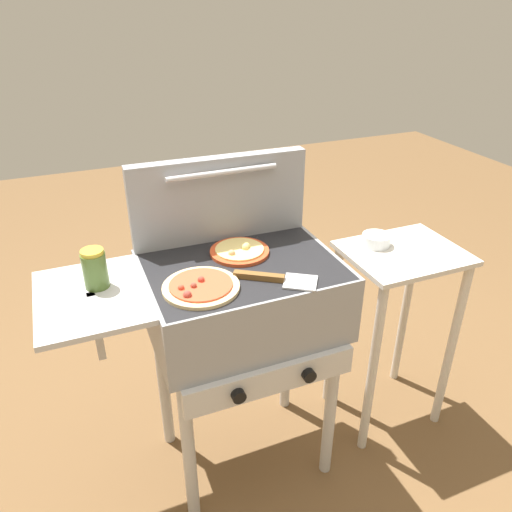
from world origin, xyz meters
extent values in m
plane|color=brown|center=(0.00, 0.00, 0.00)|extent=(8.00, 8.00, 0.00)
cube|color=gray|center=(0.00, 0.00, 0.78)|extent=(0.64, 0.48, 0.24)
cube|color=black|center=(0.00, 0.00, 0.90)|extent=(0.61, 0.46, 0.01)
cube|color=#BCBCBC|center=(-0.48, 0.00, 0.89)|extent=(0.32, 0.41, 0.02)
cube|color=#BCBCBC|center=(-0.48, 0.00, 0.78)|extent=(0.02, 0.02, 0.24)
cube|color=#BCBCBC|center=(0.00, -0.25, 0.61)|extent=(0.58, 0.02, 0.10)
cylinder|color=black|center=(-0.12, -0.28, 0.61)|extent=(0.04, 0.02, 0.04)
cylinder|color=black|center=(0.12, -0.28, 0.61)|extent=(0.04, 0.02, 0.04)
cylinder|color=#BCBCBC|center=(-0.27, -0.19, 0.33)|extent=(0.04, 0.04, 0.66)
cylinder|color=#BCBCBC|center=(0.27, -0.19, 0.33)|extent=(0.04, 0.04, 0.66)
cylinder|color=#BCBCBC|center=(-0.27, 0.19, 0.33)|extent=(0.04, 0.04, 0.66)
cylinder|color=#BCBCBC|center=(0.27, 0.19, 0.33)|extent=(0.04, 0.04, 0.66)
cube|color=gray|center=(0.00, 0.21, 1.05)|extent=(0.63, 0.07, 0.30)
cylinder|color=#B7B7BC|center=(0.00, 0.17, 1.16)|extent=(0.38, 0.02, 0.02)
cylinder|color=#C64723|center=(0.02, 0.07, 0.91)|extent=(0.20, 0.20, 0.01)
cylinder|color=#EDD17A|center=(0.02, 0.07, 0.92)|extent=(0.17, 0.17, 0.01)
sphere|color=#D3CB73|center=(0.04, 0.07, 0.92)|extent=(0.03, 0.03, 0.03)
sphere|color=tan|center=(-0.02, 0.05, 0.92)|extent=(0.02, 0.02, 0.02)
sphere|color=#DDB96D|center=(0.04, 0.07, 0.92)|extent=(0.02, 0.02, 0.02)
cylinder|color=beige|center=(-0.17, -0.10, 0.91)|extent=(0.23, 0.23, 0.01)
cylinder|color=#D14C2D|center=(-0.17, -0.10, 0.92)|extent=(0.19, 0.19, 0.01)
sphere|color=#BC3B2D|center=(-0.16, -0.08, 0.92)|extent=(0.02, 0.02, 0.02)
sphere|color=#9E4232|center=(-0.19, -0.10, 0.92)|extent=(0.02, 0.02, 0.02)
sphere|color=#C2482F|center=(-0.23, -0.10, 0.92)|extent=(0.02, 0.02, 0.02)
sphere|color=#A93E32|center=(-0.22, -0.14, 0.92)|extent=(0.02, 0.02, 0.02)
cylinder|color=#4C6B2D|center=(-0.45, 0.04, 0.96)|extent=(0.07, 0.07, 0.11)
cylinder|color=gold|center=(-0.45, 0.04, 1.02)|extent=(0.07, 0.07, 0.01)
cube|color=#B7BABF|center=(0.12, -0.18, 0.90)|extent=(0.13, 0.13, 0.01)
cube|color=brown|center=(0.02, -0.11, 0.91)|extent=(0.15, 0.11, 0.02)
cube|color=beige|center=(0.66, 0.00, 0.81)|extent=(0.44, 0.36, 0.02)
cylinder|color=beige|center=(0.47, -0.15, 0.40)|extent=(0.04, 0.04, 0.80)
cylinder|color=beige|center=(0.85, -0.15, 0.40)|extent=(0.04, 0.04, 0.80)
cylinder|color=beige|center=(0.47, 0.15, 0.40)|extent=(0.04, 0.04, 0.80)
cylinder|color=beige|center=(0.85, 0.15, 0.40)|extent=(0.04, 0.04, 0.80)
cylinder|color=silver|center=(0.59, 0.08, 0.84)|extent=(0.11, 0.11, 0.04)
cylinder|color=maroon|center=(0.59, 0.08, 0.83)|extent=(0.09, 0.09, 0.02)
camera|label=1|loc=(-0.50, -1.33, 1.70)|focal=34.88mm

